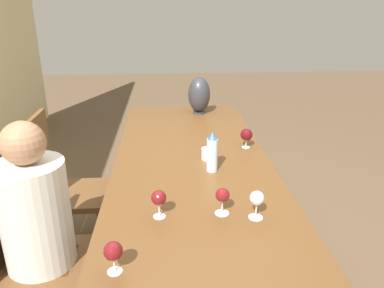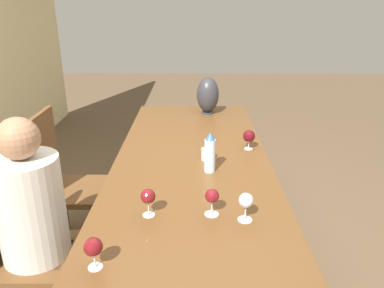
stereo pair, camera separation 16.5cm
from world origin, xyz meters
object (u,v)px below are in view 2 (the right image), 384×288
(water_bottle, at_px, (210,153))
(wine_glass_4, at_px, (93,247))
(water_tumbler, at_px, (207,154))
(wine_glass_1, at_px, (249,136))
(chair_far, at_px, (66,180))
(chair_near, at_px, (21,243))
(wine_glass_2, at_px, (246,201))
(wine_glass_0, at_px, (148,197))
(wine_glass_3, at_px, (212,197))
(vase, at_px, (208,95))
(person_near, at_px, (36,223))

(water_bottle, bearing_deg, wine_glass_4, 151.42)
(water_tumbler, distance_m, wine_glass_1, 0.35)
(water_tumbler, distance_m, chair_far, 1.02)
(water_bottle, distance_m, chair_near, 1.12)
(wine_glass_2, bearing_deg, water_tumbler, 12.24)
(water_tumbler, distance_m, chair_near, 1.17)
(wine_glass_0, bearing_deg, chair_near, 83.64)
(wine_glass_3, bearing_deg, wine_glass_4, 129.52)
(wine_glass_0, bearing_deg, water_tumbler, -24.41)
(water_tumbler, height_order, chair_far, chair_far)
(water_tumbler, bearing_deg, wine_glass_2, -167.76)
(vase, bearing_deg, water_bottle, 178.68)
(chair_far, bearing_deg, wine_glass_4, -156.28)
(wine_glass_2, relative_size, wine_glass_4, 1.06)
(wine_glass_4, height_order, chair_near, chair_near)
(chair_near, bearing_deg, person_near, -90.00)
(water_bottle, xyz_separation_m, chair_far, (0.31, 0.98, -0.34))
(water_bottle, distance_m, wine_glass_2, 0.55)
(water_bottle, height_order, wine_glass_0, water_bottle)
(wine_glass_0, bearing_deg, chair_far, 40.28)
(chair_near, bearing_deg, water_tumbler, -59.08)
(chair_near, bearing_deg, water_bottle, -67.16)
(wine_glass_4, height_order, person_near, person_near)
(chair_near, bearing_deg, wine_glass_1, -58.63)
(vase, xyz_separation_m, chair_near, (-1.62, 1.01, -0.39))
(wine_glass_0, height_order, wine_glass_4, wine_glass_0)
(water_tumbler, distance_m, wine_glass_3, 0.65)
(water_tumbler, relative_size, vase, 0.24)
(vase, bearing_deg, chair_far, 131.69)
(wine_glass_0, relative_size, chair_far, 0.14)
(water_bottle, relative_size, chair_near, 0.24)
(wine_glass_2, bearing_deg, chair_near, 84.19)
(water_bottle, distance_m, chair_far, 1.08)
(chair_near, distance_m, chair_far, 0.72)
(wine_glass_1, bearing_deg, water_tumbler, 122.86)
(person_near, bearing_deg, wine_glass_0, -97.37)
(water_tumbler, relative_size, wine_glass_0, 0.57)
(vase, height_order, chair_far, vase)
(wine_glass_2, bearing_deg, vase, 3.83)
(wine_glass_1, distance_m, chair_near, 1.51)
(wine_glass_0, distance_m, chair_near, 0.75)
(water_tumbler, bearing_deg, wine_glass_1, -57.14)
(wine_glass_2, height_order, chair_far, chair_far)
(wine_glass_2, bearing_deg, water_bottle, 15.24)
(vase, height_order, chair_near, vase)
(wine_glass_4, distance_m, person_near, 0.64)
(wine_glass_3, xyz_separation_m, chair_near, (0.07, 0.98, -0.31))
(wine_glass_0, relative_size, wine_glass_3, 1.03)
(water_tumbler, xyz_separation_m, person_near, (-0.58, 0.88, -0.14))
(vase, distance_m, wine_glass_1, 0.89)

